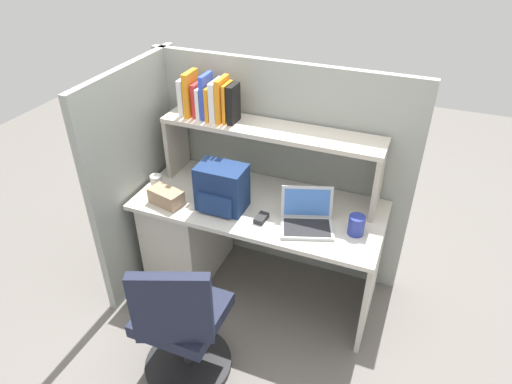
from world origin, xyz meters
TOP-DOWN VIEW (x-y plane):
  - ground_plane at (0.00, 0.00)m, footprint 8.00×8.00m
  - desk at (-0.39, 0.00)m, footprint 1.60×0.70m
  - cubicle_partition_rear at (0.00, 0.38)m, footprint 1.84×0.05m
  - cubicle_partition_left at (-0.85, -0.05)m, footprint 0.05×1.06m
  - overhead_hutch at (0.00, 0.20)m, footprint 1.44×0.28m
  - reference_books_on_shelf at (-0.42, 0.20)m, footprint 0.39×0.17m
  - laptop at (0.35, -0.10)m, footprint 0.38×0.34m
  - backpack at (-0.20, -0.12)m, footprint 0.30×0.22m
  - computer_mouse at (0.08, -0.16)m, footprint 0.07×0.11m
  - paper_cup at (-0.70, -0.10)m, footprint 0.08×0.08m
  - tissue_box at (-0.55, -0.22)m, footprint 0.24×0.17m
  - snack_canister at (0.64, -0.08)m, footprint 0.10×0.10m
  - office_chair at (-0.13, -0.84)m, footprint 0.53×0.55m

SIDE VIEW (x-z plane):
  - ground_plane at x=0.00m, z-range 0.00..0.00m
  - office_chair at x=-0.13m, z-range -0.07..0.86m
  - desk at x=-0.39m, z-range 0.04..0.77m
  - computer_mouse at x=0.08m, z-range 0.73..0.76m
  - cubicle_partition_rear at x=0.00m, z-range 0.00..1.55m
  - cubicle_partition_left at x=-0.85m, z-range 0.00..1.55m
  - tissue_box at x=-0.55m, z-range 0.73..0.83m
  - laptop at x=0.35m, z-range 0.67..0.89m
  - paper_cup at x=-0.70m, z-range 0.73..0.84m
  - snack_canister at x=0.64m, z-range 0.73..0.85m
  - backpack at x=-0.20m, z-range 0.73..1.02m
  - overhead_hutch at x=0.00m, z-range 0.86..1.31m
  - reference_books_on_shelf at x=-0.42m, z-range 1.16..1.45m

